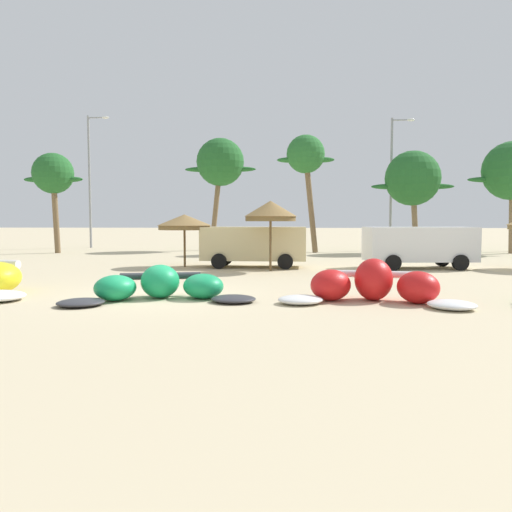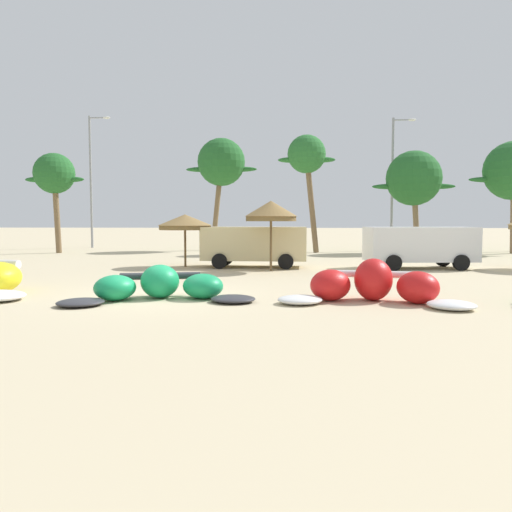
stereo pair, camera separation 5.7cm
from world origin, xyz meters
TOP-DOWN VIEW (x-y plane):
  - ground_plane at (0.00, 0.00)m, footprint 260.00×260.00m
  - kite_left_of_center at (0.29, -0.67)m, footprint 5.18×2.97m
  - kite_center at (5.99, -0.73)m, footprint 5.03×2.67m
  - beach_umbrella_middle at (-0.99, 8.83)m, footprint 2.48×2.48m
  - beach_umbrella_near_palms at (3.01, 7.17)m, footprint 2.22×2.22m
  - parked_van at (9.45, 8.72)m, footprint 4.83×2.53m
  - parked_car_second at (2.09, 8.92)m, footprint 4.75×2.24m
  - palm_left at (-11.48, 18.08)m, footprint 3.94×2.63m
  - palm_left_of_gap at (-1.09, 22.07)m, footprint 5.09×3.40m
  - palm_center_left at (4.91, 19.56)m, footprint 3.77×2.51m
  - palm_center_right at (11.91, 19.92)m, footprint 5.40×3.60m
  - lamppost_west at (-11.50, 24.51)m, footprint 1.73×0.24m
  - lamppost_west_center at (11.22, 22.81)m, footprint 1.67×0.24m

SIDE VIEW (x-z plane):
  - ground_plane at x=0.00m, z-range 0.00..0.00m
  - kite_left_of_center at x=0.29m, z-range -0.11..0.81m
  - kite_center at x=5.99m, z-range -0.13..0.99m
  - parked_car_second at x=2.09m, z-range 0.17..2.01m
  - parked_van at x=9.45m, z-range 0.17..2.01m
  - beach_umbrella_middle at x=-0.99m, z-range 0.85..3.26m
  - beach_umbrella_near_palms at x=3.01m, z-range 1.05..4.01m
  - palm_center_right at x=11.91m, z-range 1.50..8.20m
  - palm_left at x=-11.48m, z-range 1.83..8.33m
  - lamppost_west_center at x=11.22m, z-range 0.53..9.91m
  - lamppost_west at x=-11.50m, z-range 0.54..10.70m
  - palm_left_of_gap at x=-1.09m, z-range 2.22..10.19m
  - palm_center_left at x=4.91m, z-range 2.44..10.17m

